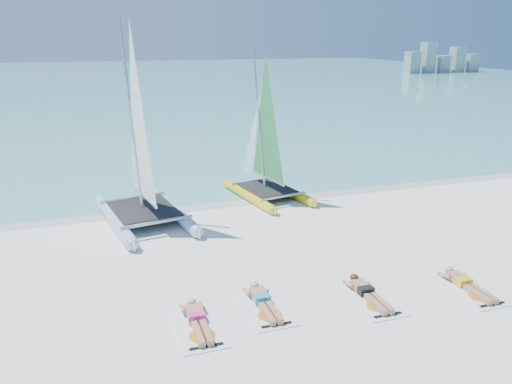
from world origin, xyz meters
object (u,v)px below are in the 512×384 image
Objects in this scene: sunbather_a at (197,318)px; towel_d at (470,290)px; sunbather_d at (465,283)px; catamaran_yellow at (262,149)px; towel_a at (199,327)px; sunbather_c at (367,292)px; catamaran_blue at (140,161)px; towel_b at (265,308)px; towel_c at (370,299)px; sunbather_b at (263,300)px.

towel_d is at bearing -5.53° from sunbather_a.
catamaran_yellow is at bearing 104.83° from sunbather_d.
towel_a is at bearing -127.27° from catamaran_yellow.
sunbather_d is at bearing -3.90° from sunbather_a.
towel_a is 4.14m from sunbather_c.
catamaran_blue is 4.00× the size of sunbather_d.
catamaran_yellow is at bearing 62.64° from sunbather_a.
towel_c is (2.52, -0.40, 0.00)m from towel_b.
sunbather_c is 2.60m from sunbather_d.
sunbather_d reaches higher than towel_c.
sunbather_a is 1.63m from towel_b.
sunbather_b reaches higher than towel_b.
towel_b is at bearing 10.53° from towel_a.
towel_c is at bearing -90.00° from sunbather_c.
towel_a is at bearing 178.63° from towel_c.
sunbather_d is at bearing -8.47° from sunbather_b.
sunbather_a is at bearing -176.15° from towel_b.
catamaran_yellow reaches higher than towel_b.
catamaran_yellow is 3.34× the size of sunbather_b.
sunbather_d is at bearing -2.26° from towel_a.
towel_b is 2.53m from sunbather_c.
catamaran_blue is at bearing 106.73° from towel_b.
towel_d is (2.35, -9.08, -1.80)m from catamaran_yellow.
catamaran_yellow is 9.55m from towel_d.
sunbather_a is at bearing -127.80° from catamaran_yellow.
towel_b is 5.15m from towel_d.
catamaran_yellow is 8.90m from towel_c.
towel_d is (7.13, -7.55, -2.05)m from catamaran_blue.
catamaran_blue is 3.73× the size of towel_a.
towel_a is 1.07× the size of sunbather_b.
sunbather_c is 2.63m from towel_d.
towel_a is 0.22m from sunbather_a.
catamaran_yellow is 8.94m from towel_b.
towel_b is at bearing 171.53° from towel_d.
catamaran_blue is at bearing 122.39° from towel_c.
sunbather_b and sunbather_c have the same top height.
towel_c is at bearing -67.76° from catamaran_blue.
towel_a is 1.07× the size of sunbather_d.
sunbather_d is (5.09, -0.76, 0.00)m from sunbather_b.
sunbather_b is (1.62, 0.30, 0.00)m from sunbather_a.
sunbather_c reaches higher than towel_a.
sunbather_b is at bearing 166.78° from towel_c.
catamaran_blue is 10.43m from sunbather_d.
sunbather_c is at bearing -101.92° from catamaran_yellow.
sunbather_a and sunbather_d have the same top height.
towel_d is at bearing -3.90° from towel_a.
towel_a is at bearing -169.47° from towel_b.
sunbather_a reaches higher than towel_b.
catamaran_yellow is at bearing 88.55° from towel_c.
towel_c is 2.58m from sunbather_d.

